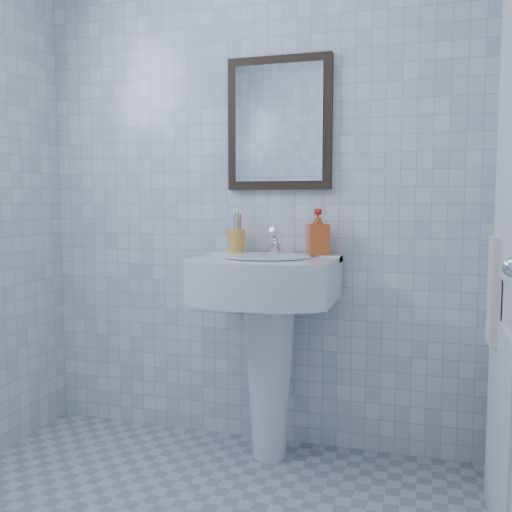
% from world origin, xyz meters
% --- Properties ---
extents(wall_back, '(2.20, 0.02, 2.50)m').
position_xyz_m(wall_back, '(0.00, 1.20, 1.25)').
color(wall_back, white).
rests_on(wall_back, ground).
extents(washbasin, '(0.62, 0.45, 0.95)m').
position_xyz_m(washbasin, '(0.13, 0.99, 0.64)').
color(washbasin, white).
rests_on(washbasin, ground).
extents(faucet, '(0.05, 0.11, 0.13)m').
position_xyz_m(faucet, '(0.13, 1.10, 0.99)').
color(faucet, silver).
rests_on(faucet, washbasin).
extents(toothbrush_cup, '(0.09, 0.09, 0.11)m').
position_xyz_m(toothbrush_cup, '(-0.06, 1.11, 1.00)').
color(toothbrush_cup, gold).
rests_on(toothbrush_cup, washbasin).
extents(soap_dispenser, '(0.12, 0.12, 0.21)m').
position_xyz_m(soap_dispenser, '(0.33, 1.12, 1.04)').
color(soap_dispenser, '#BA3412').
rests_on(soap_dispenser, washbasin).
extents(wall_mirror, '(0.50, 0.04, 0.62)m').
position_xyz_m(wall_mirror, '(0.13, 1.18, 1.55)').
color(wall_mirror, black).
rests_on(wall_mirror, wall_back).
extents(towel_ring, '(0.01, 0.18, 0.18)m').
position_xyz_m(towel_ring, '(1.06, 0.69, 1.05)').
color(towel_ring, silver).
rests_on(towel_ring, wall_right).
extents(hand_towel, '(0.03, 0.16, 0.38)m').
position_xyz_m(hand_towel, '(1.04, 0.69, 0.87)').
color(hand_towel, white).
rests_on(hand_towel, towel_ring).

